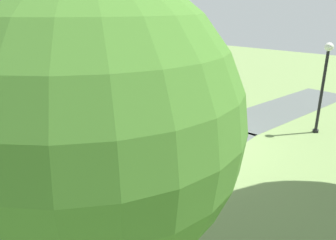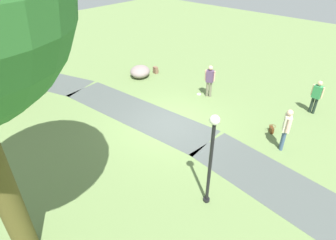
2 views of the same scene
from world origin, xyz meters
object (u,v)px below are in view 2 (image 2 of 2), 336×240
Objects in this scene: woman_with_handbag at (286,127)px; passerby_on_path at (210,79)px; lawn_boulder at (140,71)px; man_near_boulder at (316,95)px; frisbee_on_grass at (199,94)px; handbag_on_grass at (272,129)px; lamp_post at (211,152)px; backpack_by_boulder at (156,70)px.

woman_with_handbag is 1.04× the size of passerby_on_path.
woman_with_handbag reaches higher than passerby_on_path.
lawn_boulder is 1.11× the size of man_near_boulder.
lawn_boulder is 4.03m from frisbee_on_grass.
frisbee_on_grass is (4.37, -0.76, -0.13)m from handbag_on_grass.
woman_with_handbag is 7.72× the size of frisbee_on_grass.
lamp_post is 1.74× the size of lawn_boulder.
lamp_post is 5.24m from handbag_on_grass.
backpack_by_boulder is at bearing -37.14° from lamp_post.
woman_with_handbag is 1.43m from handbag_on_grass.
woman_with_handbag is at bearing 166.57° from backpack_by_boulder.
man_near_boulder is at bearing -94.17° from lamp_post.
passerby_on_path is (4.01, -5.83, -0.98)m from lamp_post.
frisbee_on_grass is at bearing -17.13° from woman_with_handbag.
man_near_boulder is 7.18× the size of frisbee_on_grass.
backpack_by_boulder is (4.17, -0.37, -0.78)m from passerby_on_path.
frisbee_on_grass is (-3.67, 0.52, -0.18)m from backpack_by_boulder.
woman_with_handbag is 9.10m from backpack_by_boulder.
frisbee_on_grass is at bearing -9.91° from handbag_on_grass.
passerby_on_path is 4.21× the size of backpack_by_boulder.
man_near_boulder is 5.54m from frisbee_on_grass.
passerby_on_path is 4.07m from handbag_on_grass.
lawn_boulder is 8.38m from handbag_on_grass.
passerby_on_path is (4.64, -1.74, -0.04)m from woman_with_handbag.
handbag_on_grass is (-8.37, 0.30, -0.18)m from lawn_boulder.
woman_with_handbag is at bearing 159.48° from passerby_on_path.
backpack_by_boulder is (8.18, -6.20, -1.76)m from lamp_post.
frisbee_on_grass is at bearing 21.77° from man_near_boulder.
passerby_on_path is 4.42× the size of handbag_on_grass.
lamp_post reaches higher than handbag_on_grass.
man_near_boulder is 0.96× the size of passerby_on_path.
woman_with_handbag is 5.48m from frisbee_on_grass.
frisbee_on_grass is (5.14, -1.59, -1.01)m from woman_with_handbag.
handbag_on_grass is at bearing 166.69° from passerby_on_path.
backpack_by_boulder is (8.74, 1.51, -0.74)m from man_near_boulder.
handbag_on_grass is at bearing -46.87° from woman_with_handbag.
backpack_by_boulder is (-0.33, -0.98, -0.13)m from lawn_boulder.
passerby_on_path reaches higher than handbag_on_grass.
lamp_post is at bearing 128.48° from frisbee_on_grass.
lawn_boulder is 4.50× the size of backpack_by_boulder.
lawn_boulder is at bearing 7.84° from passerby_on_path.
lamp_post is 8.20× the size of handbag_on_grass.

